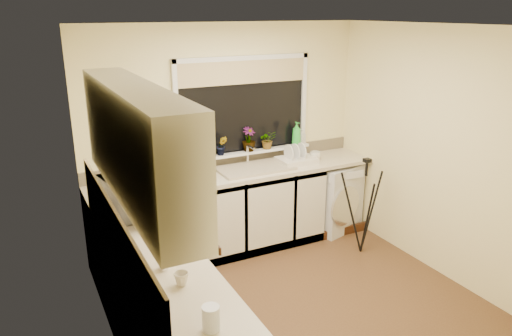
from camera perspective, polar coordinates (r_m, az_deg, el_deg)
The scene contains 34 objects.
floor at distance 4.69m, azimuth 4.43°, elevation -15.20°, with size 3.20×3.20×0.00m, color brown.
ceiling at distance 3.93m, azimuth 5.32°, elevation 16.26°, with size 3.20×3.20×0.00m, color white.
wall_back at distance 5.43m, azimuth -3.46°, elevation 3.70°, with size 3.20×3.20×0.00m, color #FFEEAA.
wall_front at distance 3.08m, azimuth 19.74°, elevation -8.98°, with size 3.20×3.20×0.00m, color #FFEEAA.
wall_left at distance 3.62m, azimuth -17.37°, elevation -4.58°, with size 3.00×3.00×0.00m, color #FFEEAA.
wall_right at distance 5.14m, azimuth 20.25°, elevation 1.77°, with size 3.00×3.00×0.00m, color #FFEEAA.
base_cabinet_back at distance 5.31m, azimuth -5.24°, elevation -5.78°, with size 2.55×0.60×0.86m, color silver.
base_cabinet_left at distance 3.79m, azimuth -10.71°, elevation -16.65°, with size 0.54×2.40×0.86m, color silver.
worktop_back at distance 5.26m, azimuth -2.09°, elevation -0.66°, with size 3.20×0.60×0.04m, color beige.
worktop_left at distance 3.55m, azimuth -11.14°, elevation -10.67°, with size 0.60×2.40×0.04m, color beige.
upper_cabinet at distance 3.05m, azimuth -13.92°, elevation 2.92°, with size 0.28×1.90×0.70m, color silver.
splashback_left at distance 3.39m, azimuth -16.10°, elevation -7.89°, with size 0.02×2.40×0.45m, color beige.
splashback_back at distance 5.48m, azimuth -3.36°, elevation 1.09°, with size 3.20×0.02×0.14m, color beige.
window_glass at distance 5.42m, azimuth -1.51°, elevation 7.24°, with size 1.50×0.02×1.00m, color black.
window_blind at distance 5.34m, azimuth -1.43°, elevation 11.14°, with size 1.50×0.02×0.25m, color tan.
windowsill at distance 5.49m, azimuth -1.22°, elevation 1.86°, with size 1.60×0.14×0.03m, color white.
sink at distance 5.33m, azimuth -0.14°, elevation -0.02°, with size 0.82×0.46×0.03m, color tan.
faucet at distance 5.46m, azimuth -0.99°, elevation 1.58°, with size 0.03×0.03×0.24m, color silver.
washing_machine at distance 5.99m, azimuth 8.70°, elevation -3.25°, with size 0.58×0.56×0.82m, color silver.
laptop at distance 5.07m, azimuth -7.90°, elevation -0.59°, with size 0.40×0.37×0.24m.
kettle at distance 4.00m, azimuth -12.55°, elevation -5.33°, with size 0.17×0.17×0.22m, color white.
dish_rack at distance 5.57m, azimuth 4.77°, elevation 0.91°, with size 0.42×0.32×0.06m, color silver.
tripod at distance 5.41m, azimuth 12.51°, elevation -4.41°, with size 0.53×0.53×1.08m, color black, non-canonical shape.
glass_jug at distance 2.78m, azimuth -5.29°, elevation -17.12°, with size 0.10×0.10×0.15m, color white.
steel_jar at distance 3.39m, azimuth -10.77°, elevation -10.77°, with size 0.08×0.08×0.10m, color white.
microwave at distance 4.31m, azimuth -14.57°, elevation -3.14°, with size 0.55×0.37×0.31m, color silver.
plant_a at distance 5.24m, azimuth -5.97°, elevation 2.55°, with size 0.13×0.09×0.25m, color #999999.
plant_b at distance 5.32m, azimuth -4.03°, elevation 2.63°, with size 0.12×0.09×0.21m, color #999999.
plant_c at distance 5.46m, azimuth -0.86°, elevation 3.39°, with size 0.15×0.15×0.27m, color #999999.
plant_d at distance 5.56m, azimuth 1.37°, elevation 3.33°, with size 0.19×0.16×0.21m, color #999999.
soap_bottle_green at distance 5.73m, azimuth 4.76°, elevation 4.04°, with size 0.11×0.11×0.27m, color green.
soap_bottle_clear at distance 5.80m, azimuth 5.33°, elevation 3.69°, with size 0.08×0.08×0.17m, color #999999.
cup_back at distance 5.70m, azimuth 6.96°, elevation 1.43°, with size 0.13×0.13×0.10m, color silver.
cup_left at distance 3.20m, azimuth -8.74°, elevation -12.72°, with size 0.09×0.09×0.09m, color beige.
Camera 1 is at (-2.08, -3.33, 2.57)m, focal length 34.15 mm.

